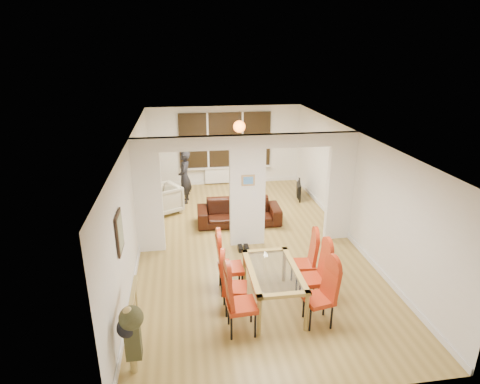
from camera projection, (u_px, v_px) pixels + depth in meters
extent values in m
cube|color=olive|center=(247.00, 243.00, 9.51)|extent=(5.00, 9.00, 0.01)
cube|color=white|center=(247.00, 192.00, 9.06)|extent=(5.00, 0.18, 2.60)
cube|color=black|center=(225.00, 140.00, 13.12)|extent=(3.00, 0.08, 1.80)
cube|color=white|center=(226.00, 175.00, 13.50)|extent=(1.40, 0.08, 0.50)
sphere|color=orange|center=(239.00, 127.00, 11.88)|extent=(0.36, 0.36, 0.36)
cube|color=gray|center=(119.00, 232.00, 6.39)|extent=(0.04, 0.52, 0.67)
cube|color=#4C8CD8|center=(248.00, 180.00, 8.87)|extent=(0.30, 0.03, 0.25)
imported|color=black|center=(239.00, 212.00, 10.48)|extent=(2.19, 0.91, 0.63)
imported|color=beige|center=(163.00, 199.00, 11.14)|extent=(1.15, 1.16, 0.79)
imported|color=black|center=(185.00, 177.00, 11.74)|extent=(0.60, 0.42, 1.56)
imported|color=black|center=(297.00, 190.00, 12.28)|extent=(0.88, 0.33, 0.51)
cylinder|color=#143F19|center=(240.00, 194.00, 11.62)|extent=(0.08, 0.08, 0.31)
imported|color=black|center=(241.00, 199.00, 11.59)|extent=(0.20, 0.20, 0.05)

